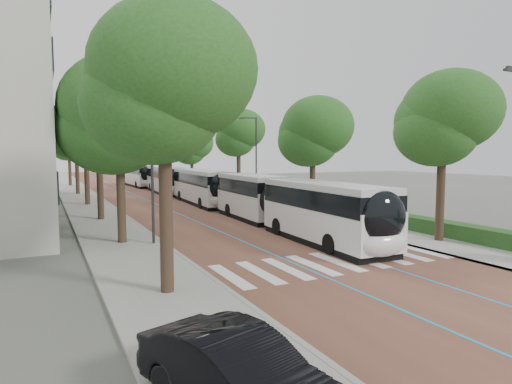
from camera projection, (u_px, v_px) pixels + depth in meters
ground at (347, 268)px, 17.58m from camera, size 160.00×160.00×0.00m
road at (143, 192)px, 53.23m from camera, size 11.00×140.00×0.02m
sidewalk_left at (78, 194)px, 49.89m from camera, size 4.00×140.00×0.12m
sidewalk_right at (200, 189)px, 56.56m from camera, size 4.00×140.00×0.12m
kerb_left at (95, 193)px, 50.74m from camera, size 0.20×140.00×0.14m
kerb_right at (186, 190)px, 55.72m from camera, size 0.20×140.00×0.14m
zebra_crossing at (336, 262)px, 18.56m from camera, size 10.55×3.60×0.01m
lane_line_left at (130, 192)px, 52.52m from camera, size 0.12×126.00×0.01m
lane_line_right at (156, 191)px, 53.94m from camera, size 0.12×126.00×0.01m
hedge at (491, 237)px, 21.58m from camera, size 1.20×14.00×0.80m
streetlight_far at (254, 153)px, 39.71m from camera, size 1.82×0.20×8.00m
lamp_post_left at (152, 165)px, 21.64m from camera, size 0.14×0.14×8.00m
trees_left at (90, 130)px, 34.89m from camera, size 6.49×60.27×9.59m
trees_right at (262, 138)px, 40.66m from camera, size 5.56×47.23×8.89m
lead_bus at (289, 205)px, 25.83m from camera, size 3.25×18.48×3.20m
bus_queued_0 at (203, 187)px, 40.08m from camera, size 3.08×12.50×3.20m
bus_queued_1 at (166, 180)px, 51.61m from camera, size 3.29×12.53×3.20m
bus_queued_2 at (139, 175)px, 62.79m from camera, size 3.03×12.49×3.20m
parked_car at (238, 376)px, 7.38m from camera, size 2.77×4.68×1.46m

